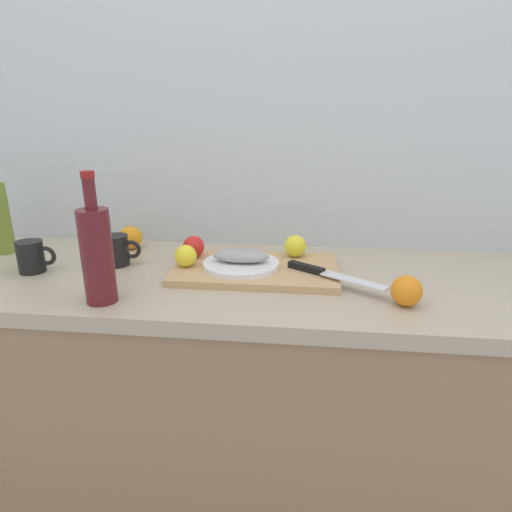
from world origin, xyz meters
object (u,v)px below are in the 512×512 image
Objects in this scene: coffee_mug_1 at (32,257)px; white_plate at (241,264)px; lemon_0 at (295,246)px; wine_bottle at (97,253)px; chef_knife at (323,272)px; orange_0 at (131,238)px; fish_fillet at (241,256)px; cutting_board at (256,269)px; coffee_mug_0 at (117,250)px.

white_plate is at bearing 5.21° from coffee_mug_1.
wine_bottle reaches higher than lemon_0.
wine_bottle reaches higher than chef_knife.
lemon_0 is at bearing 37.01° from white_plate.
fish_fillet is at bearing -25.59° from orange_0.
cutting_board is 3.99× the size of coffee_mug_0.
chef_knife is at bearing -62.92° from lemon_0.
orange_0 is (0.19, 0.25, -0.01)m from coffee_mug_1.
white_plate is at bearing 26.57° from fish_fillet.
fish_fillet is at bearing 5.21° from coffee_mug_1.
cutting_board is 5.94× the size of orange_0.
fish_fillet is 0.51× the size of wine_bottle.
wine_bottle reaches higher than coffee_mug_1.
lemon_0 is at bearing 37.01° from fish_fillet.
cutting_board is 0.19m from chef_knife.
fish_fillet is 0.23m from chef_knife.
white_plate is 0.39m from wine_bottle.
lemon_0 is 0.85× the size of orange_0.
white_plate is 0.69× the size of wine_bottle.
coffee_mug_1 reaches higher than chef_knife.
orange_0 is (-0.40, 0.19, -0.01)m from fish_fillet.
cutting_board is 2.14× the size of white_plate.
cutting_board is at bearing 34.36° from wine_bottle.
coffee_mug_1 reaches higher than fish_fillet.
coffee_mug_0 reaches higher than white_plate.
cutting_board is 6.96× the size of lemon_0.
coffee_mug_0 reaches higher than cutting_board.
lemon_0 is at bearing 8.72° from coffee_mug_0.
fish_fillet reaches higher than chef_knife.
wine_bottle is at bearing -127.43° from chef_knife.
wine_bottle is at bearing -143.70° from white_plate.
cutting_board is at bearing -137.23° from lemon_0.
chef_knife is 0.82m from coffee_mug_1.
chef_knife is (0.23, -0.04, -0.02)m from fish_fillet.
coffee_mug_0 reaches higher than fish_fillet.
fish_fillet is 0.39m from wine_bottle.
cutting_board is 4.08× the size of coffee_mug_1.
chef_knife is 3.33× the size of orange_0.
chef_knife is at bearing -20.43° from orange_0.
orange_0 is at bearing -166.81° from chef_knife.
fish_fillet is at bearing -153.43° from white_plate.
coffee_mug_1 is at bearing -158.36° from coffee_mug_0.
wine_bottle is (-0.35, -0.24, 0.11)m from cutting_board.
orange_0 reaches higher than fish_fillet.
fish_fillet is 1.40× the size of coffee_mug_0.
fish_fillet reaches higher than cutting_board.
orange_0 is (-0.40, 0.19, 0.01)m from white_plate.
coffee_mug_0 and coffee_mug_1 have the same top height.
chef_knife is 0.57m from wine_bottle.
coffee_mug_1 is (-0.74, -0.17, -0.01)m from lemon_0.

